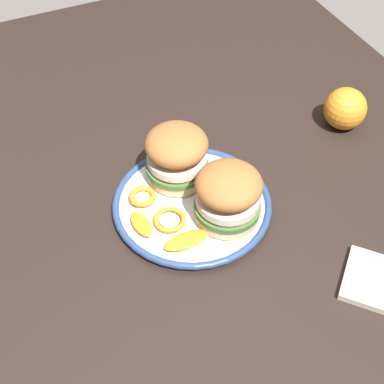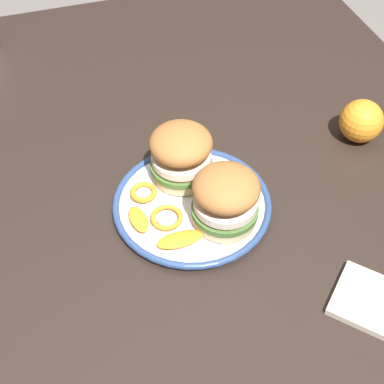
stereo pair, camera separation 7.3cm
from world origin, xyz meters
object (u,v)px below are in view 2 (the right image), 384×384
(dining_table, at_px, (216,216))
(sandwich_half_left, at_px, (181,153))
(sandwich_half_right, at_px, (226,198))
(dinner_plate, at_px, (192,204))
(whole_orange, at_px, (361,121))

(dining_table, bearing_deg, sandwich_half_left, 66.28)
(sandwich_half_right, bearing_deg, sandwich_half_left, 17.52)
(dinner_plate, height_order, whole_orange, whole_orange)
(dining_table, height_order, sandwich_half_right, sandwich_half_right)
(sandwich_half_left, xyz_separation_m, sandwich_half_right, (-0.12, -0.04, 0.00))
(dinner_plate, distance_m, sandwich_half_left, 0.09)
(sandwich_half_right, xyz_separation_m, whole_orange, (0.13, -0.32, -0.03))
(dining_table, bearing_deg, sandwich_half_right, 167.08)
(dinner_plate, relative_size, sandwich_half_right, 2.23)
(sandwich_half_left, relative_size, whole_orange, 1.64)
(dinner_plate, relative_size, whole_orange, 3.30)
(dining_table, xyz_separation_m, sandwich_half_left, (0.03, 0.06, 0.16))
(dining_table, relative_size, sandwich_half_left, 10.36)
(sandwich_half_left, bearing_deg, dinner_plate, 178.69)
(sandwich_half_right, bearing_deg, whole_orange, -68.36)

